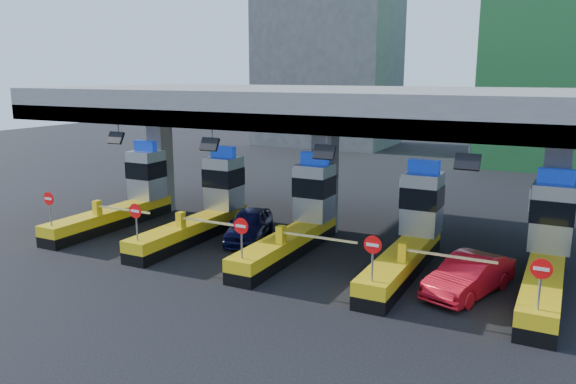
% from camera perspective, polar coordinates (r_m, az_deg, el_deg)
% --- Properties ---
extents(ground, '(120.00, 120.00, 0.00)m').
position_cam_1_polar(ground, '(24.99, 0.93, -5.94)').
color(ground, black).
rests_on(ground, ground).
extents(toll_canopy, '(28.00, 12.09, 7.00)m').
position_cam_1_polar(toll_canopy, '(26.43, 3.76, 8.58)').
color(toll_canopy, slate).
rests_on(toll_canopy, ground).
extents(toll_lane_far_left, '(4.43, 8.00, 4.16)m').
position_cam_1_polar(toll_lane_far_left, '(30.44, -15.95, -0.42)').
color(toll_lane_far_left, black).
rests_on(toll_lane_far_left, ground).
extents(toll_lane_left, '(4.43, 8.00, 4.16)m').
position_cam_1_polar(toll_lane_left, '(27.32, -8.24, -1.46)').
color(toll_lane_left, black).
rests_on(toll_lane_left, ground).
extents(toll_lane_center, '(4.43, 8.00, 4.16)m').
position_cam_1_polar(toll_lane_center, '(24.83, 1.23, -2.69)').
color(toll_lane_center, black).
rests_on(toll_lane_center, ground).
extents(toll_lane_right, '(4.43, 8.00, 4.16)m').
position_cam_1_polar(toll_lane_right, '(23.17, 12.45, -4.06)').
color(toll_lane_right, black).
rests_on(toll_lane_right, ground).
extents(toll_lane_far_right, '(4.43, 8.00, 4.16)m').
position_cam_1_polar(toll_lane_far_right, '(22.52, 24.88, -5.38)').
color(toll_lane_far_right, black).
rests_on(toll_lane_far_right, ground).
extents(bg_building_concrete, '(14.00, 10.00, 18.00)m').
position_cam_1_polar(bg_building_concrete, '(62.37, 4.12, 13.13)').
color(bg_building_concrete, '#4C4C49').
rests_on(bg_building_concrete, ground).
extents(van, '(3.06, 4.68, 1.48)m').
position_cam_1_polar(van, '(26.31, -3.94, -3.36)').
color(van, black).
rests_on(van, ground).
extents(red_car, '(2.74, 4.48, 1.39)m').
position_cam_1_polar(red_car, '(20.98, 17.91, -8.08)').
color(red_car, red).
rests_on(red_car, ground).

